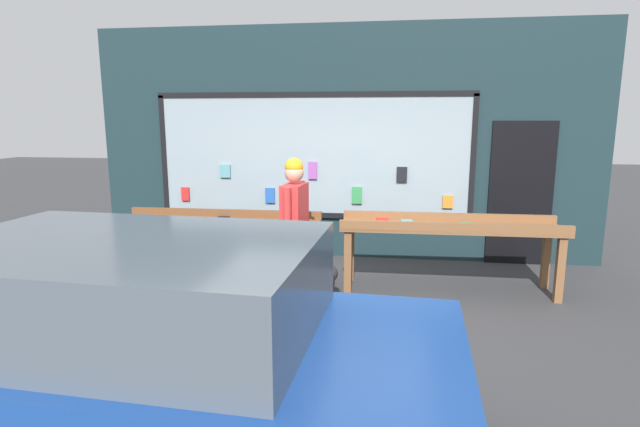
% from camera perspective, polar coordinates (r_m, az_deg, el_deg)
% --- Properties ---
extents(ground_plane, '(40.00, 40.00, 0.00)m').
position_cam_1_polar(ground_plane, '(5.72, 0.00, -11.05)').
color(ground_plane, '#38383A').
extents(shopfront_facade, '(7.67, 0.29, 3.50)m').
position_cam_1_polar(shopfront_facade, '(7.69, 2.65, 7.82)').
color(shopfront_facade, '#192D33').
rests_on(shopfront_facade, ground_plane).
extents(display_table_left, '(2.69, 0.68, 0.91)m').
position_cam_1_polar(display_table_left, '(6.71, -11.54, -1.46)').
color(display_table_left, brown).
rests_on(display_table_left, ground_plane).
extents(display_table_right, '(2.69, 0.72, 0.93)m').
position_cam_1_polar(display_table_right, '(6.35, 14.65, -2.04)').
color(display_table_right, brown).
rests_on(display_table_right, ground_plane).
extents(person_browsing, '(0.26, 0.67, 1.69)m').
position_cam_1_polar(person_browsing, '(5.79, -2.92, -0.55)').
color(person_browsing, black).
rests_on(person_browsing, ground_plane).
extents(small_dog, '(0.28, 0.59, 0.47)m').
position_cam_1_polar(small_dog, '(5.67, 0.57, -7.80)').
color(small_dog, black).
rests_on(small_dog, ground_plane).
extents(parked_car, '(4.18, 2.09, 1.41)m').
position_cam_1_polar(parked_car, '(3.45, -20.62, -13.71)').
color(parked_car, navy).
rests_on(parked_car, ground_plane).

